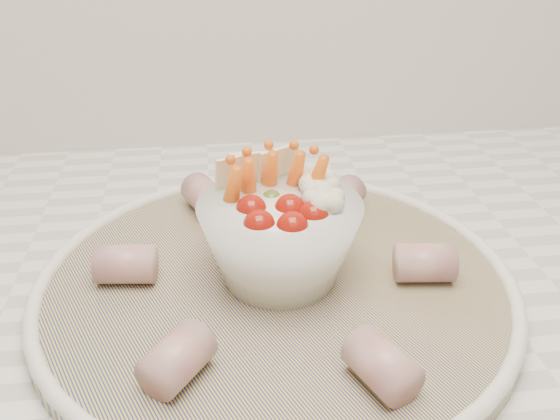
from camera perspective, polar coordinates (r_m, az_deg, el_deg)
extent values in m
cube|color=white|center=(0.59, 16.74, -6.15)|extent=(2.04, 0.62, 0.04)
cylinder|color=navy|center=(0.51, -0.41, -7.06)|extent=(0.51, 0.51, 0.01)
torus|color=white|center=(0.51, -0.41, -6.38)|extent=(0.39, 0.39, 0.01)
sphere|color=maroon|center=(0.45, -1.92, -1.45)|extent=(0.02, 0.02, 0.02)
sphere|color=maroon|center=(0.45, 1.13, -1.62)|extent=(0.02, 0.02, 0.02)
sphere|color=maroon|center=(0.47, 3.07, -0.57)|extent=(0.02, 0.02, 0.02)
sphere|color=maroon|center=(0.47, -2.63, -0.04)|extent=(0.02, 0.02, 0.02)
sphere|color=maroon|center=(0.48, 0.91, 0.04)|extent=(0.02, 0.02, 0.02)
sphere|color=#496722|center=(0.49, -0.79, 0.83)|extent=(0.02, 0.02, 0.02)
cone|color=orange|center=(0.49, -2.89, 2.24)|extent=(0.02, 0.03, 0.06)
cone|color=orange|center=(0.51, -0.91, 2.91)|extent=(0.02, 0.03, 0.06)
cone|color=orange|center=(0.51, 1.39, 2.90)|extent=(0.03, 0.04, 0.06)
cone|color=orange|center=(0.48, -4.39, 1.42)|extent=(0.03, 0.04, 0.06)
cone|color=orange|center=(0.50, 3.23, 2.42)|extent=(0.03, 0.04, 0.06)
sphere|color=silver|center=(0.50, 3.56, 1.40)|extent=(0.03, 0.03, 0.03)
sphere|color=silver|center=(0.48, 4.05, 0.15)|extent=(0.03, 0.03, 0.03)
sphere|color=silver|center=(0.51, 3.35, 2.39)|extent=(0.03, 0.03, 0.03)
cube|color=#F6EEBF|center=(0.51, -2.48, 3.33)|extent=(0.04, 0.01, 0.04)
cube|color=#F6EEBF|center=(0.52, -0.26, 3.71)|extent=(0.04, 0.03, 0.04)
cube|color=#F6EEBF|center=(0.50, -3.92, 2.98)|extent=(0.04, 0.02, 0.04)
cylinder|color=#A54B4F|center=(0.51, 13.09, -4.70)|extent=(0.05, 0.04, 0.03)
cylinder|color=#A54B4F|center=(0.60, 5.67, 1.03)|extent=(0.05, 0.06, 0.03)
cylinder|color=#A54B4F|center=(0.61, -6.85, 1.26)|extent=(0.05, 0.06, 0.03)
cylinder|color=#A54B4F|center=(0.51, -13.92, -4.82)|extent=(0.05, 0.04, 0.03)
cylinder|color=#A54B4F|center=(0.42, -9.39, -13.29)|extent=(0.05, 0.06, 0.03)
cylinder|color=#A54B4F|center=(0.41, 9.30, -13.81)|extent=(0.05, 0.06, 0.03)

